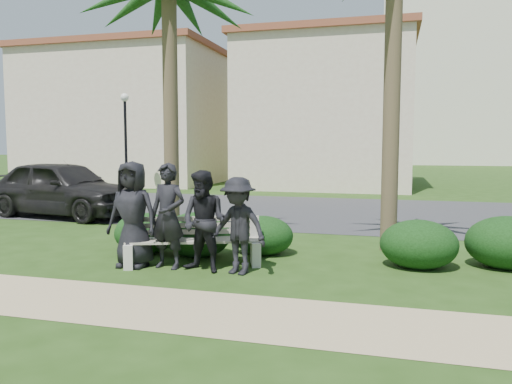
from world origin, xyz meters
The scene contains 19 objects.
ground centered at (0.00, 0.00, 0.00)m, with size 160.00×160.00×0.00m, color #233F12.
footpath centered at (0.00, -1.80, 0.00)m, with size 30.00×1.60×0.01m, color tan.
asphalt_street centered at (0.00, 8.00, 0.00)m, with size 160.00×8.00×0.01m, color #2D2D30.
stucco_bldg_left centered at (-12.00, 18.00, 3.66)m, with size 10.40×8.40×7.30m.
stucco_bldg_right centered at (-1.00, 18.00, 3.66)m, with size 8.40×8.40×7.30m.
hotel_tower centered at (14.00, 55.00, 13.41)m, with size 26.00×18.00×37.30m.
street_lamp centered at (-9.00, 12.00, 2.94)m, with size 0.36×0.36×4.29m.
park_bench centered at (-1.07, 0.41, 0.36)m, with size 2.46×1.28×0.80m.
man_a centered at (-2.04, 0.06, 0.90)m, with size 0.88×0.57×1.80m, color black.
man_b centered at (-1.42, 0.12, 0.89)m, with size 0.65×0.43×1.78m, color black.
man_c centered at (-0.74, 0.05, 0.83)m, with size 0.81×0.63×1.67m, color black.
man_d centered at (-0.17, 0.06, 0.78)m, with size 1.01×0.58×1.57m, color black.
hedge_a centered at (-2.37, 1.11, 0.40)m, with size 1.22×1.01×0.80m, color black.
hedge_b centered at (-2.67, 1.55, 0.36)m, with size 1.11×0.91×0.72m, color black.
hedge_c centered at (-1.31, 1.11, 0.42)m, with size 1.30×1.08×0.85m, color black.
hedge_d centered at (-0.15, 1.59, 0.38)m, with size 1.16×0.96×0.76m, color black.
hedge_e centered at (2.66, 1.27, 0.42)m, with size 1.29×1.07×0.84m, color black.
hedge_f centered at (4.12, 1.65, 0.45)m, with size 1.40×1.15×0.91m, color black.
car_a centered at (-7.00, 4.91, 0.82)m, with size 1.94×4.81×1.64m, color black.
Camera 1 is at (2.19, -7.48, 2.08)m, focal length 35.00 mm.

